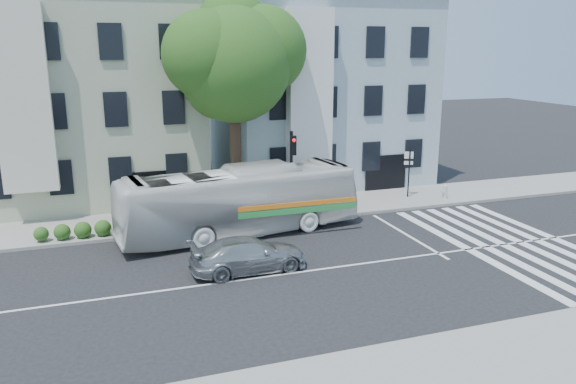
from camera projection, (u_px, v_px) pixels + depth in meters
name	position (u px, v px, depth m)	size (l,w,h in m)	color
ground	(291.00, 273.00, 21.33)	(120.00, 120.00, 0.00)	black
sidewalk_far	(240.00, 214.00, 28.64)	(80.00, 4.00, 0.15)	gray
building_left	(86.00, 99.00, 31.47)	(12.00, 10.00, 11.00)	#A1A68B
building_right	(317.00, 93.00, 35.89)	(12.00, 10.00, 11.00)	#97A9B4
street_tree	(234.00, 58.00, 27.38)	(7.30, 5.90, 11.10)	#2D2116
bus	(240.00, 201.00, 25.49)	(11.16, 2.61, 3.11)	silver
sedan	(248.00, 255.00, 21.45)	(4.50, 1.83, 1.30)	#AAADB1
hedge	(142.00, 224.00, 25.61)	(8.50, 0.84, 0.70)	#325B1D
traffic_signal	(292.00, 165.00, 26.71)	(0.46, 0.54, 4.51)	black
fire_hydrant	(445.00, 191.00, 31.24)	(0.45, 0.30, 0.79)	#B8B7B3
far_sign_pole	(409.00, 167.00, 31.29)	(0.48, 0.25, 2.75)	black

